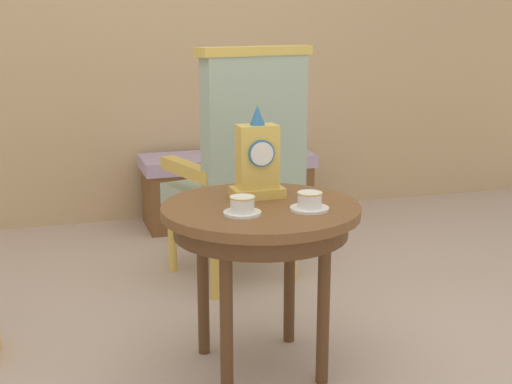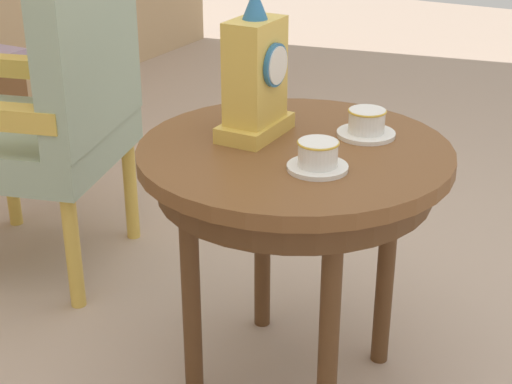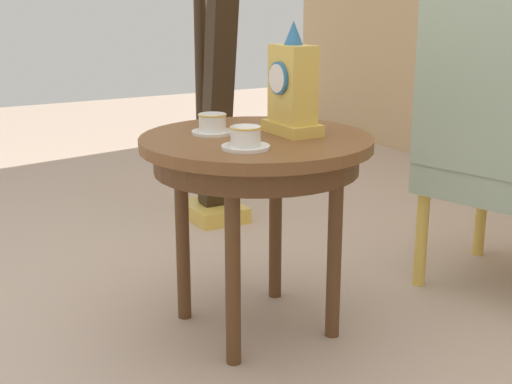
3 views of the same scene
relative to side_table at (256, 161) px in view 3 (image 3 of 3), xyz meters
name	(u,v)px [view 3 (image 3 of 3)]	position (x,y,z in m)	size (l,w,h in m)	color
ground_plane	(235,327)	(-0.03, -0.06, -0.55)	(10.00, 10.00, 0.00)	#BCA38E
side_table	(256,161)	(0.00, 0.00, 0.00)	(0.70, 0.70, 0.62)	brown
teacup_left	(212,125)	(-0.10, -0.10, 0.10)	(0.13, 0.13, 0.06)	white
teacup_right	(246,139)	(0.14, -0.11, 0.10)	(0.13, 0.13, 0.06)	white
mantel_clock	(292,89)	(0.02, 0.11, 0.21)	(0.19, 0.11, 0.34)	gold
armchair	(505,129)	(0.18, 0.86, 0.05)	(0.66, 0.66, 1.14)	#9EB299
harp	(214,73)	(-1.06, 0.38, 0.14)	(0.40, 0.24, 1.71)	gold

